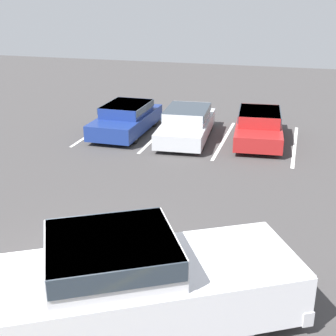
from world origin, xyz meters
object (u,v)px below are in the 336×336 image
object	(u,v)px
parked_sedan_a	(126,118)
parked_sedan_c	(259,125)
parked_sedan_b	(187,122)
pickup_truck	(131,283)

from	to	relation	value
parked_sedan_a	parked_sedan_c	world-z (taller)	parked_sedan_a
parked_sedan_b	parked_sedan_c	bearing A→B (deg)	94.32
parked_sedan_c	parked_sedan_b	bearing A→B (deg)	-86.54
pickup_truck	parked_sedan_a	xyz separation A→B (m)	(-4.28, 11.05, -0.24)
pickup_truck	parked_sedan_c	xyz separation A→B (m)	(1.02, 11.43, -0.25)
pickup_truck	parked_sedan_a	world-z (taller)	pickup_truck
parked_sedan_a	parked_sedan_b	world-z (taller)	parked_sedan_a
pickup_truck	parked_sedan_a	size ratio (longest dim) A/B	1.44
parked_sedan_a	parked_sedan_c	distance (m)	5.31
parked_sedan_a	pickup_truck	bearing A→B (deg)	21.36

